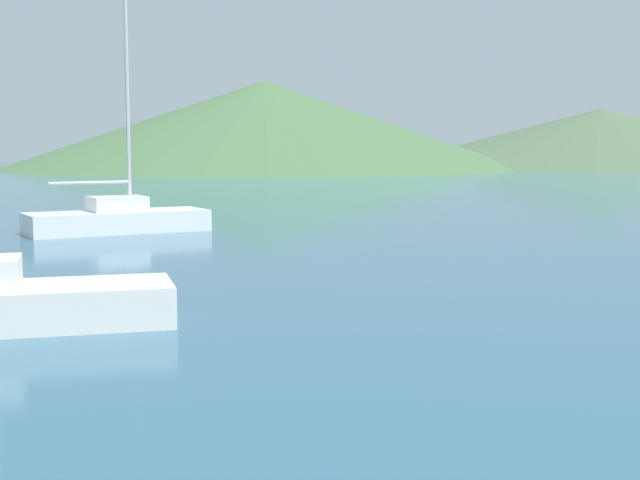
% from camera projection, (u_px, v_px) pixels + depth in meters
% --- Properties ---
extents(sailboat_inner, '(5.53, 4.83, 9.73)m').
position_uv_depth(sailboat_inner, '(117.00, 217.00, 27.53)').
color(sailboat_inner, white).
rests_on(sailboat_inner, ground_plane).
extents(hill_west, '(55.36, 55.36, 9.31)m').
position_uv_depth(hill_west, '(264.00, 125.00, 96.09)').
color(hill_west, '#476B42').
rests_on(hill_west, ground_plane).
extents(hill_central, '(51.53, 51.53, 6.66)m').
position_uv_depth(hill_central, '(600.00, 137.00, 104.24)').
color(hill_central, '#4C6647').
rests_on(hill_central, ground_plane).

